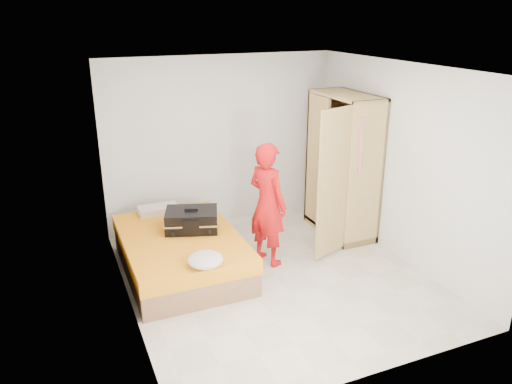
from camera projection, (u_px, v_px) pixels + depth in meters
name	position (u px, v px, depth m)	size (l,w,h in m)	color
room	(277.00, 180.00, 5.91)	(4.00, 4.02, 2.60)	beige
bed	(181.00, 253.00, 6.43)	(1.42, 2.02, 0.50)	#976C44
wardrobe	(342.00, 170.00, 7.28)	(1.14, 1.39, 2.10)	tan
person	(268.00, 204.00, 6.47)	(0.60, 0.40, 1.65)	red
suitcase	(192.00, 220.00, 6.48)	(0.80, 0.68, 0.29)	black
round_cushion	(205.00, 260.00, 5.56)	(0.40, 0.40, 0.15)	silver
pillow	(158.00, 210.00, 7.03)	(0.55, 0.28, 0.10)	silver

